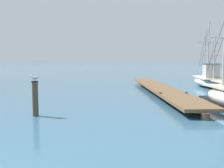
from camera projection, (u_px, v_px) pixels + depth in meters
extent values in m
cube|color=brown|center=(161.00, 88.00, 19.00)|extent=(3.32, 16.46, 0.16)
cylinder|color=#4C3D2D|center=(205.00, 116.00, 10.88)|extent=(0.36, 0.36, 0.29)
cylinder|color=#4C3D2D|center=(171.00, 97.00, 16.31)|extent=(0.36, 0.36, 0.29)
cylinder|color=#4C3D2D|center=(153.00, 87.00, 21.73)|extent=(0.36, 0.36, 0.29)
cylinder|color=#4C3D2D|center=(143.00, 82.00, 27.15)|extent=(0.36, 0.36, 0.29)
cube|color=#333338|center=(160.00, 93.00, 15.70)|extent=(0.14, 0.21, 0.08)
cube|color=#333338|center=(186.00, 93.00, 15.76)|extent=(0.14, 0.21, 0.08)
ellipsoid|color=silver|center=(208.00, 82.00, 23.90)|extent=(2.47, 5.86, 0.84)
cube|color=#B2AD9E|center=(208.00, 78.00, 23.86)|extent=(2.18, 5.27, 0.08)
cube|color=#B7B2A8|center=(211.00, 71.00, 22.95)|extent=(1.23, 1.40, 1.21)
cube|color=#3D3D42|center=(211.00, 64.00, 22.89)|extent=(1.33, 1.52, 0.06)
cylinder|color=#B2ADA3|center=(208.00, 50.00, 23.90)|extent=(0.11, 0.11, 5.02)
cylinder|color=#B2ADA3|center=(209.00, 43.00, 23.83)|extent=(1.93, 0.17, 0.06)
cylinder|color=#333338|center=(205.00, 48.00, 25.21)|extent=(0.17, 2.61, 3.72)
cylinder|color=#B2ADA3|center=(205.00, 53.00, 25.20)|extent=(0.11, 0.11, 4.43)
cylinder|color=#B2ADA3|center=(205.00, 42.00, 25.09)|extent=(1.93, 0.17, 0.06)
cylinder|color=#333338|center=(202.00, 51.00, 26.37)|extent=(0.16, 2.31, 3.28)
cylinder|color=#B2ADA3|center=(214.00, 58.00, 21.98)|extent=(0.11, 0.11, 3.58)
cylinder|color=#B2ADA3|center=(214.00, 55.00, 21.96)|extent=(1.93, 0.17, 0.06)
cylinder|color=#333338|center=(211.00, 56.00, 22.92)|extent=(0.13, 1.87, 2.65)
cylinder|color=#333338|center=(223.00, 40.00, 14.54)|extent=(0.28, 2.38, 3.41)
cylinder|color=#B2ADA3|center=(224.00, 49.00, 14.37)|extent=(0.11, 0.11, 3.98)
cylinder|color=#333338|center=(216.00, 47.00, 15.42)|extent=(0.25, 2.07, 2.95)
cylinder|color=#4C3D2D|center=(35.00, 99.00, 11.54)|extent=(0.26, 0.26, 1.57)
cylinder|color=#28282D|center=(35.00, 82.00, 11.47)|extent=(0.30, 0.30, 0.06)
cylinder|color=gold|center=(35.00, 80.00, 11.43)|extent=(0.01, 0.01, 0.07)
cylinder|color=gold|center=(35.00, 80.00, 11.48)|extent=(0.01, 0.01, 0.07)
ellipsoid|color=white|center=(35.00, 78.00, 11.45)|extent=(0.30, 0.16, 0.13)
ellipsoid|color=silver|center=(35.00, 78.00, 11.40)|extent=(0.24, 0.07, 0.09)
ellipsoid|color=#383838|center=(37.00, 78.00, 11.41)|extent=(0.07, 0.03, 0.04)
ellipsoid|color=silver|center=(35.00, 78.00, 11.50)|extent=(0.24, 0.07, 0.09)
ellipsoid|color=#383838|center=(38.00, 78.00, 11.51)|extent=(0.07, 0.03, 0.04)
cone|color=white|center=(38.00, 78.00, 11.46)|extent=(0.09, 0.08, 0.07)
sphere|color=white|center=(32.00, 76.00, 11.43)|extent=(0.08, 0.08, 0.08)
cone|color=gold|center=(31.00, 76.00, 11.42)|extent=(0.05, 0.03, 0.02)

